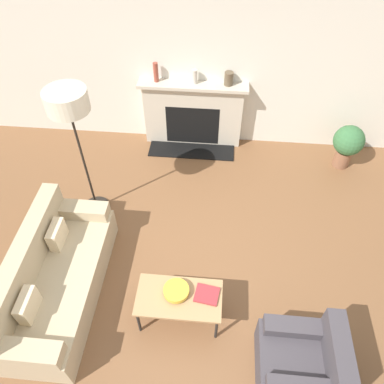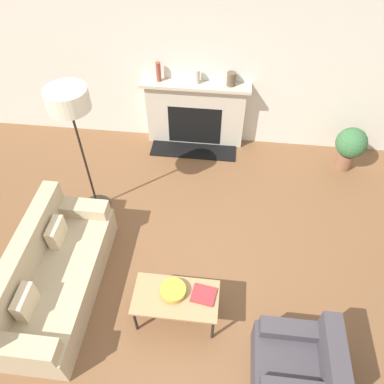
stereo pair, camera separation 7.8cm
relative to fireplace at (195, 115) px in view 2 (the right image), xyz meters
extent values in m
plane|color=brown|center=(0.21, -3.01, -0.54)|extent=(18.00, 18.00, 0.00)
cube|color=silver|center=(0.21, 0.14, 0.91)|extent=(18.00, 0.06, 2.90)
cube|color=beige|center=(0.00, 0.01, -0.01)|extent=(1.58, 0.20, 1.06)
cube|color=black|center=(0.00, -0.07, -0.16)|extent=(0.87, 0.04, 0.69)
cube|color=black|center=(0.00, -0.27, -0.53)|extent=(1.42, 0.40, 0.02)
cube|color=beige|center=(0.00, -0.02, 0.55)|extent=(1.70, 0.28, 0.05)
cube|color=tan|center=(-1.27, -3.00, -0.34)|extent=(0.81, 1.99, 0.41)
cube|color=tan|center=(-1.58, -3.00, 0.09)|extent=(0.20, 1.99, 0.43)
cube|color=tan|center=(-1.27, -3.89, -0.04)|extent=(0.75, 0.22, 0.17)
cube|color=tan|center=(-1.27, -2.12, -0.04)|extent=(0.75, 0.22, 0.17)
cube|color=beige|center=(-1.39, -3.45, 0.01)|extent=(0.12, 0.32, 0.28)
cube|color=beige|center=(-1.39, -2.55, 0.01)|extent=(0.12, 0.32, 0.28)
cube|color=#423D42|center=(1.37, -3.68, -0.35)|extent=(0.78, 0.75, 0.39)
cube|color=#423D42|center=(1.68, -3.68, 0.03)|extent=(0.18, 0.75, 0.35)
cube|color=#423D42|center=(1.37, -3.39, -0.09)|extent=(0.70, 0.18, 0.12)
cube|color=tan|center=(0.13, -3.17, -0.11)|extent=(0.92, 0.50, 0.03)
cylinder|color=black|center=(-0.29, -3.37, -0.33)|extent=(0.03, 0.03, 0.42)
cylinder|color=black|center=(0.55, -3.37, -0.33)|extent=(0.03, 0.03, 0.42)
cylinder|color=black|center=(-0.29, -2.96, -0.33)|extent=(0.03, 0.03, 0.42)
cylinder|color=black|center=(0.55, -2.96, -0.33)|extent=(0.03, 0.03, 0.42)
cylinder|color=gold|center=(0.10, -3.12, -0.09)|extent=(0.10, 0.10, 0.02)
cylinder|color=gold|center=(0.10, -3.12, -0.05)|extent=(0.28, 0.28, 0.06)
cube|color=#9E2D33|center=(0.43, -3.11, -0.08)|extent=(0.28, 0.25, 0.02)
cylinder|color=black|center=(-1.26, -1.63, -0.53)|extent=(0.37, 0.37, 0.03)
cylinder|color=black|center=(-1.26, -1.63, 0.33)|extent=(0.03, 0.03, 1.69)
cylinder|color=beige|center=(-1.26, -1.63, 1.26)|extent=(0.49, 0.49, 0.25)
cylinder|color=brown|center=(-0.56, 0.01, 0.72)|extent=(0.07, 0.07, 0.30)
cylinder|color=beige|center=(0.02, 0.01, 0.68)|extent=(0.09, 0.09, 0.22)
cylinder|color=brown|center=(0.53, 0.01, 0.67)|extent=(0.13, 0.13, 0.20)
cylinder|color=brown|center=(2.43, -0.38, -0.40)|extent=(0.25, 0.25, 0.29)
sphere|color=#386B3D|center=(2.43, -0.38, -0.04)|extent=(0.47, 0.47, 0.47)
camera|label=1|loc=(0.44, -5.04, 3.60)|focal=35.00mm
camera|label=2|loc=(0.52, -5.04, 3.60)|focal=35.00mm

